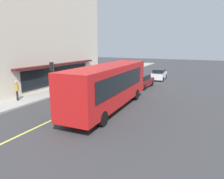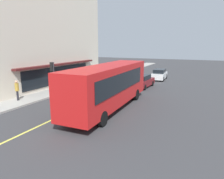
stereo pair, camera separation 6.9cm
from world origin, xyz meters
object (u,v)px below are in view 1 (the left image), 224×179
at_px(traffic_light, 52,70).
at_px(car_maroon, 142,81).
at_px(car_white, 159,74).
at_px(bus, 110,84).
at_px(pedestrian_by_curb, 91,73).
at_px(pedestrian_near_storefront, 17,88).
at_px(pedestrian_waiting, 101,70).
at_px(car_silver, 103,78).

height_order(traffic_light, car_maroon, traffic_light).
bearing_deg(car_white, bus, 178.90).
bearing_deg(pedestrian_by_curb, pedestrian_near_storefront, 178.44).
relative_size(bus, pedestrian_waiting, 6.24).
relative_size(bus, car_silver, 2.56).
xyz_separation_m(pedestrian_by_curb, pedestrian_waiting, (3.13, 0.13, 0.06)).
bearing_deg(pedestrian_waiting, car_silver, -148.03).
xyz_separation_m(car_silver, pedestrian_by_curb, (1.12, 2.52, 0.44)).
distance_m(traffic_light, car_white, 16.31).
distance_m(bus, pedestrian_waiting, 15.88).
bearing_deg(car_maroon, pedestrian_by_curb, 81.70).
xyz_separation_m(bus, car_white, (16.05, -0.31, -1.24)).
bearing_deg(pedestrian_by_curb, bus, -142.77).
xyz_separation_m(bus, pedestrian_waiting, (13.63, 8.12, -0.75)).
bearing_deg(car_white, car_maroon, 175.39).
xyz_separation_m(car_maroon, pedestrian_near_storefront, (-11.15, 8.09, 0.50)).
height_order(car_white, pedestrian_waiting, pedestrian_waiting).
distance_m(bus, pedestrian_by_curb, 13.22).
distance_m(car_maroon, car_white, 6.70).
xyz_separation_m(bus, pedestrian_by_curb, (10.50, 7.98, -0.81)).
relative_size(car_maroon, pedestrian_near_storefront, 2.42).
xyz_separation_m(traffic_light, car_maroon, (7.72, -6.93, -1.79)).
xyz_separation_m(car_silver, pedestrian_waiting, (4.25, 2.66, 0.49)).
relative_size(car_white, pedestrian_by_curb, 2.56).
bearing_deg(pedestrian_near_storefront, pedestrian_by_curb, -1.56).
height_order(car_silver, pedestrian_near_storefront, pedestrian_near_storefront).
distance_m(bus, car_white, 16.10).
bearing_deg(pedestrian_near_storefront, car_maroon, -35.95).
height_order(bus, car_white, bus).
xyz_separation_m(car_maroon, car_silver, (0.01, 5.23, 0.00)).
height_order(car_maroon, car_silver, same).
bearing_deg(pedestrian_by_curb, car_white, -56.22).
relative_size(pedestrian_by_curb, pedestrian_near_storefront, 0.94).
bearing_deg(car_silver, pedestrian_by_curb, 65.96).
distance_m(bus, pedestrian_near_storefront, 8.54).
relative_size(car_silver, pedestrian_near_storefront, 2.42).
height_order(bus, car_silver, bus).
relative_size(pedestrian_by_curb, pedestrian_waiting, 0.95).
xyz_separation_m(car_maroon, pedestrian_by_curb, (1.13, 7.75, 0.44)).
distance_m(car_white, pedestrian_by_curb, 9.98).
relative_size(car_white, pedestrian_waiting, 2.44).
relative_size(car_maroon, car_white, 1.00).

